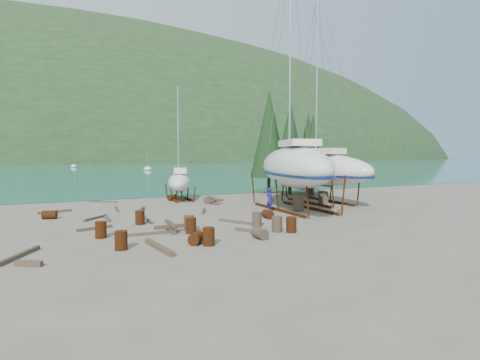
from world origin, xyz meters
name	(u,v)px	position (x,y,z in m)	size (l,w,h in m)	color
ground	(225,221)	(0.00, 0.00, 0.00)	(600.00, 600.00, 0.00)	#62594D
bay_water	(82,159)	(0.00, 315.00, 0.01)	(700.00, 700.00, 0.00)	teal
far_hill	(81,159)	(0.00, 320.00, 0.00)	(800.00, 360.00, 110.00)	#1D3219
far_house_center	(46,157)	(-20.00, 190.00, 2.92)	(6.60, 5.60, 5.60)	beige
far_house_right	(146,157)	(30.00, 190.00, 2.92)	(6.60, 5.60, 5.60)	beige
cypress_near_right	(290,141)	(12.50, 12.00, 5.79)	(3.60, 3.60, 10.00)	black
cypress_mid_right	(313,149)	(14.00, 10.00, 4.92)	(3.06, 3.06, 8.50)	black
cypress_back_left	(269,134)	(11.00, 14.00, 6.66)	(4.14, 4.14, 11.50)	black
cypress_far_right	(308,147)	(15.50, 13.00, 5.21)	(3.24, 3.24, 9.00)	black
moored_boat_mid	(148,169)	(10.00, 80.00, 0.39)	(2.00, 5.00, 6.05)	silver
moored_boat_far	(74,166)	(-8.00, 110.00, 0.39)	(2.00, 5.00, 6.05)	silver
large_sailboat_near	(294,166)	(6.71, 2.22, 3.44)	(7.58, 14.15, 21.38)	silver
large_sailboat_far	(320,169)	(11.13, 4.84, 3.05)	(4.69, 12.12, 18.68)	silver
small_sailboat_shore	(180,182)	(0.23, 12.01, 1.78)	(3.95, 7.07, 10.79)	silver
worker	(270,200)	(4.55, 2.18, 0.93)	(0.68, 0.45, 1.87)	navy
drum_0	(121,240)	(-7.21, -4.94, 0.44)	(0.58, 0.58, 0.88)	#4F240D
drum_1	(260,233)	(-0.36, -5.57, 0.29)	(0.58, 0.58, 0.88)	#2D2823
drum_2	(50,215)	(-10.59, 5.58, 0.29)	(0.58, 0.58, 0.88)	#4F240D
drum_3	(209,236)	(-3.26, -5.82, 0.44)	(0.58, 0.58, 0.88)	#4F240D
drum_4	(173,198)	(-0.45, 11.99, 0.29)	(0.58, 0.58, 0.88)	#4F240D
drum_5	(257,219)	(1.02, -2.56, 0.44)	(0.58, 0.58, 0.88)	#2D2823
drum_6	(268,214)	(2.98, -0.35, 0.29)	(0.58, 0.58, 0.88)	#4F240D
drum_7	(291,225)	(1.98, -4.93, 0.44)	(0.58, 0.58, 0.88)	#4F240D
drum_8	(101,230)	(-7.87, -1.97, 0.44)	(0.58, 0.58, 0.88)	#4F240D
drum_10	(191,226)	(-3.23, -2.83, 0.44)	(0.58, 0.58, 0.88)	#4F240D
drum_11	(208,199)	(2.10, 9.18, 0.29)	(0.58, 0.58, 0.88)	#2D2823
drum_12	(196,238)	(-3.72, -5.30, 0.29)	(0.58, 0.58, 0.88)	#4F240D
drum_14	(140,218)	(-5.36, 1.00, 0.44)	(0.58, 0.58, 0.88)	#4F240D
drum_16	(189,223)	(-3.10, -2.04, 0.44)	(0.58, 0.58, 0.88)	#2D2823
drum_17	(277,224)	(1.31, -4.46, 0.44)	(0.58, 0.58, 0.88)	#2D2823
timber_0	(103,202)	(-6.61, 13.35, 0.07)	(0.14, 2.69, 0.14)	brown
timber_1	(339,212)	(8.80, -0.69, 0.10)	(0.19, 1.95, 0.19)	brown
timber_2	(55,212)	(-10.36, 8.38, 0.09)	(0.19, 2.36, 0.19)	brown
timber_3	(145,234)	(-5.66, -2.26, 0.07)	(0.15, 2.91, 0.15)	brown
timber_4	(107,219)	(-7.07, 3.57, 0.09)	(0.17, 1.76, 0.17)	brown
timber_5	(236,222)	(0.30, -1.06, 0.08)	(0.16, 2.61, 0.16)	brown
timber_7	(249,231)	(-0.17, -3.89, 0.09)	(0.17, 1.85, 0.17)	brown
timber_8	(142,209)	(-4.17, 7.13, 0.09)	(0.19, 1.73, 0.19)	brown
timber_10	(204,211)	(-0.06, 4.26, 0.08)	(0.16, 2.60, 0.16)	brown
timber_11	(148,220)	(-4.68, 2.10, 0.08)	(0.15, 2.76, 0.15)	brown
timber_12	(95,228)	(-8.03, 0.50, 0.08)	(0.17, 2.09, 0.17)	brown
timber_13	(29,263)	(-10.84, -6.03, 0.11)	(0.22, 1.12, 0.22)	brown
timber_14	(19,255)	(-11.32, -4.45, 0.09)	(0.18, 2.84, 0.18)	brown
timber_15	(116,209)	(-5.98, 8.15, 0.07)	(0.15, 2.80, 0.15)	brown
timber_16	(159,247)	(-5.61, -5.59, 0.11)	(0.23, 3.12, 0.23)	brown
timber_17	(96,218)	(-7.76, 4.26, 0.08)	(0.16, 2.26, 0.16)	brown
timber_pile_fore	(170,227)	(-4.18, -1.92, 0.30)	(1.80, 1.80, 0.60)	brown
timber_pile_aft	(214,201)	(2.18, 8.01, 0.30)	(1.80, 1.80, 0.60)	brown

